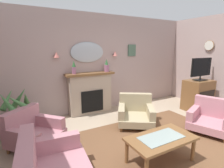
# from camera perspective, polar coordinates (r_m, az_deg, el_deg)

# --- Properties ---
(floor) EXTENTS (6.88, 6.10, 0.10)m
(floor) POSITION_cam_1_polar(r_m,az_deg,el_deg) (3.59, 17.09, -20.42)
(floor) COLOR tan
(floor) RESTS_ON ground
(wall_back) EXTENTS (6.88, 0.10, 2.77)m
(wall_back) POSITION_cam_1_polar(r_m,az_deg,el_deg) (5.19, -3.07, 6.90)
(wall_back) COLOR #B29993
(wall_back) RESTS_ON ground
(patterned_rug) EXTENTS (3.20, 2.40, 0.01)m
(patterned_rug) POSITION_cam_1_polar(r_m,az_deg,el_deg) (3.68, 14.80, -18.41)
(patterned_rug) COLOR brown
(patterned_rug) RESTS_ON ground
(fireplace) EXTENTS (1.36, 0.36, 1.16)m
(fireplace) POSITION_cam_1_polar(r_m,az_deg,el_deg) (4.93, -7.10, -3.10)
(fireplace) COLOR tan
(fireplace) RESTS_ON ground
(mantel_vase_left) EXTENTS (0.10, 0.10, 0.35)m
(mantel_vase_left) POSITION_cam_1_polar(r_m,az_deg,el_deg) (4.61, -12.41, 5.34)
(mantel_vase_left) COLOR #9E6084
(mantel_vase_left) RESTS_ON fireplace
(mantel_vase_right) EXTENTS (0.13, 0.13, 0.36)m
(mantel_vase_right) POSITION_cam_1_polar(r_m,az_deg,el_deg) (4.97, -1.82, 5.85)
(mantel_vase_right) COLOR #9E6084
(mantel_vase_right) RESTS_ON fireplace
(wall_mirror) EXTENTS (0.96, 0.06, 0.56)m
(wall_mirror) POSITION_cam_1_polar(r_m,az_deg,el_deg) (4.89, -8.08, 10.29)
(wall_mirror) COLOR #B2BCC6
(wall_sconce_left) EXTENTS (0.14, 0.14, 0.14)m
(wall_sconce_left) POSITION_cam_1_polar(r_m,az_deg,el_deg) (4.61, -17.86, 9.13)
(wall_sconce_left) COLOR #D17066
(wall_sconce_right) EXTENTS (0.14, 0.14, 0.14)m
(wall_sconce_right) POSITION_cam_1_polar(r_m,az_deg,el_deg) (5.22, 1.01, 9.95)
(wall_sconce_right) COLOR #D17066
(wall_clock) EXTENTS (0.04, 0.31, 0.31)m
(wall_clock) POSITION_cam_1_polar(r_m,az_deg,el_deg) (6.10, 29.34, 11.00)
(wall_clock) COLOR silver
(framed_picture) EXTENTS (0.28, 0.03, 0.36)m
(framed_picture) POSITION_cam_1_polar(r_m,az_deg,el_deg) (5.62, 6.56, 10.93)
(framed_picture) COLOR #4C6B56
(coffee_table) EXTENTS (1.10, 0.60, 0.45)m
(coffee_table) POSITION_cam_1_polar(r_m,az_deg,el_deg) (3.01, 15.80, -17.48)
(coffee_table) COLOR brown
(coffee_table) RESTS_ON ground
(armchair_by_coffee_table) EXTENTS (1.06, 1.05, 0.71)m
(armchair_by_coffee_table) POSITION_cam_1_polar(r_m,az_deg,el_deg) (4.52, 29.73, -9.55)
(armchair_by_coffee_table) COLOR #B77A84
(armchair_by_coffee_table) RESTS_ON ground
(armchair_beside_couch) EXTENTS (1.14, 1.14, 0.71)m
(armchair_beside_couch) POSITION_cam_1_polar(r_m,az_deg,el_deg) (3.69, -24.71, -13.81)
(armchair_beside_couch) COLOR #B77A84
(armchair_beside_couch) RESTS_ON ground
(armchair_in_corner) EXTENTS (1.12, 1.12, 0.71)m
(armchair_in_corner) POSITION_cam_1_polar(r_m,az_deg,el_deg) (4.29, 7.78, -9.16)
(armchair_in_corner) COLOR tan
(armchair_in_corner) RESTS_ON ground
(tv_cabinet) EXTENTS (0.80, 0.57, 0.90)m
(tv_cabinet) POSITION_cam_1_polar(r_m,az_deg,el_deg) (5.77, 26.39, -3.28)
(tv_cabinet) COLOR brown
(tv_cabinet) RESTS_ON ground
(tv_flatscreen) EXTENTS (0.84, 0.24, 0.65)m
(tv_flatscreen) POSITION_cam_1_polar(r_m,az_deg,el_deg) (5.62, 27.31, 4.54)
(tv_flatscreen) COLOR black
(tv_flatscreen) RESTS_ON tv_cabinet
(potted_plant_tall_palm) EXTENTS (0.60, 0.64, 1.03)m
(potted_plant_tall_palm) POSITION_cam_1_polar(r_m,az_deg,el_deg) (4.12, -28.74, -8.71)
(potted_plant_tall_palm) COLOR brown
(potted_plant_tall_palm) RESTS_ON ground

